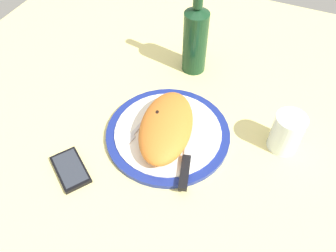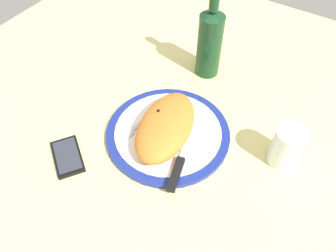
{
  "view_description": "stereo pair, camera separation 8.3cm",
  "coord_description": "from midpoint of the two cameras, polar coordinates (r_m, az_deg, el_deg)",
  "views": [
    {
      "loc": [
        49.19,
        21.54,
        67.42
      ],
      "look_at": [
        0.0,
        0.0,
        3.55
      ],
      "focal_mm": 36.27,
      "sensor_mm": 36.0,
      "label": 1
    },
    {
      "loc": [
        45.27,
        28.89,
        67.42
      ],
      "look_at": [
        0.0,
        0.0,
        3.55
      ],
      "focal_mm": 36.27,
      "sensor_mm": 36.0,
      "label": 2
    }
  ],
  "objects": [
    {
      "name": "calzone",
      "position": [
        0.82,
        -2.99,
        -0.29
      ],
      "size": [
        25.34,
        17.15,
        6.04
      ],
      "color": "orange",
      "rests_on": "plate"
    },
    {
      "name": "knife",
      "position": [
        0.79,
        0.07,
        -6.01
      ],
      "size": [
        22.61,
        7.8,
        1.2
      ],
      "color": "silver",
      "rests_on": "plate"
    },
    {
      "name": "plate",
      "position": [
        0.86,
        -2.79,
        -1.38
      ],
      "size": [
        31.21,
        31.21,
        1.55
      ],
      "color": "navy",
      "rests_on": "ground_plane"
    },
    {
      "name": "ground_plane",
      "position": [
        0.87,
        -2.73,
        -2.3
      ],
      "size": [
        150.0,
        150.0,
        3.0
      ],
      "primitive_type": "cube",
      "color": "#E5D684"
    },
    {
      "name": "smartphone",
      "position": [
        0.84,
        -18.86,
        -7.08
      ],
      "size": [
        11.54,
        12.67,
        1.16
      ],
      "color": "black",
      "rests_on": "ground_plane"
    },
    {
      "name": "wine_bottle",
      "position": [
        0.98,
        2.12,
        14.47
      ],
      "size": [
        7.01,
        7.01,
        27.69
      ],
      "color": "#14381E",
      "rests_on": "ground_plane"
    },
    {
      "name": "water_glass",
      "position": [
        0.84,
        16.54,
        -1.5
      ],
      "size": [
        7.28,
        7.28,
        10.22
      ],
      "color": "silver",
      "rests_on": "ground_plane"
    },
    {
      "name": "fork",
      "position": [
        0.86,
        -7.64,
        -0.28
      ],
      "size": [
        17.62,
        4.12,
        0.4
      ],
      "color": "silver",
      "rests_on": "plate"
    }
  ]
}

